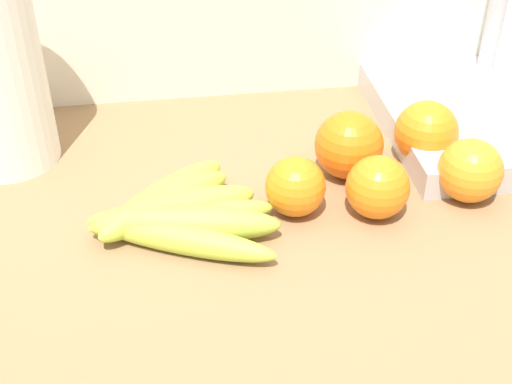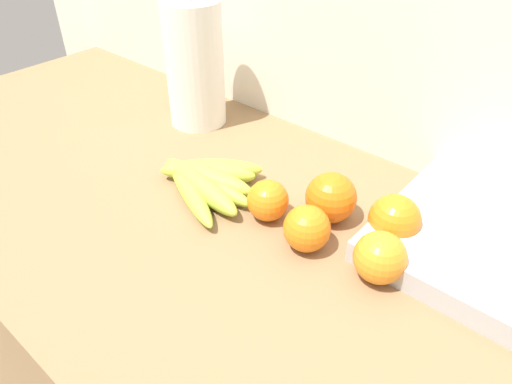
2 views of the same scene
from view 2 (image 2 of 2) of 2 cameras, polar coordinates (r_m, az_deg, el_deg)
name	(u,v)px [view 2 (image 2 of 2)]	position (r m, az deg, el deg)	size (l,w,h in m)	color
counter	(223,372)	(1.14, -4.05, -20.86)	(1.68, 0.68, 0.93)	olive
wall_back	(322,229)	(1.20, 8.01, -4.48)	(2.08, 0.06, 1.30)	silver
banana_bunch	(205,180)	(0.84, -6.23, 1.50)	(0.21, 0.20, 0.04)	#B2C93F
orange_center	(307,228)	(0.71, 6.15, -4.39)	(0.07, 0.07, 0.07)	orange
orange_back_right	(331,198)	(0.76, 9.02, -0.66)	(0.08, 0.08, 0.08)	orange
orange_right	(380,258)	(0.68, 14.73, -7.66)	(0.07, 0.07, 0.07)	orange
orange_back_left	(394,220)	(0.74, 16.36, -3.24)	(0.08, 0.08, 0.08)	orange
orange_far_right	(268,200)	(0.76, 1.43, -1.02)	(0.07, 0.07, 0.07)	orange
paper_towel_roll	(195,65)	(1.02, -7.40, 15.00)	(0.12, 0.12, 0.29)	white
sink_basin	(506,250)	(0.78, 27.93, -6.25)	(0.35, 0.30, 0.22)	#B7BABF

